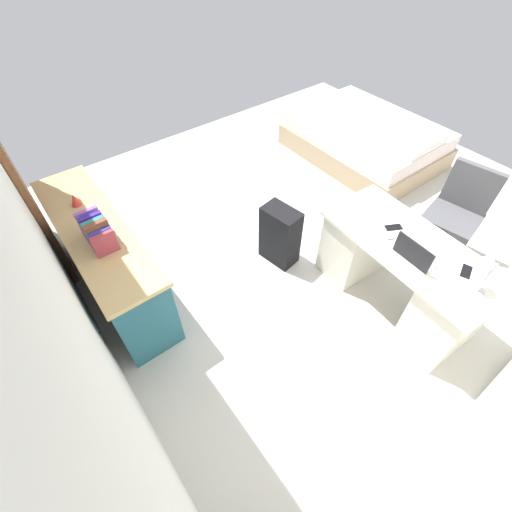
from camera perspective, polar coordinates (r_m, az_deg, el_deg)
ground_plane at (r=3.94m, az=10.61°, el=2.95°), size 5.80×5.80×0.00m
wall_back at (r=2.18m, az=-32.65°, el=1.70°), size 4.02×0.10×2.84m
door_wooden at (r=3.62m, az=-34.30°, el=11.00°), size 0.88×0.05×2.04m
desk at (r=3.29m, az=21.98°, el=-2.47°), size 1.48×0.74×0.72m
office_chair at (r=3.95m, az=28.92°, el=5.20°), size 0.54×0.54×0.94m
credenza at (r=3.40m, az=-22.75°, el=-0.42°), size 1.80×0.48×0.79m
bed at (r=5.23m, az=17.06°, el=17.42°), size 1.91×1.41×0.58m
suitcase_black at (r=3.46m, az=3.85°, el=3.27°), size 0.39×0.27×0.62m
laptop at (r=2.91m, az=24.22°, el=0.20°), size 0.32×0.24×0.21m
computer_mouse at (r=3.04m, az=20.86°, el=3.08°), size 0.07×0.10×0.03m
cell_phone_near_laptop at (r=3.03m, az=30.61°, el=-2.13°), size 0.11×0.15×0.01m
cell_phone_by_mouse at (r=3.14m, az=21.16°, el=4.30°), size 0.12×0.15×0.01m
desk_lamp at (r=2.77m, az=33.17°, el=-1.08°), size 0.16×0.11×0.34m
book_row at (r=2.91m, az=-24.15°, el=3.71°), size 0.35×0.17×0.24m
figurine_small at (r=3.38m, az=-27.04°, el=8.02°), size 0.08×0.08×0.11m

